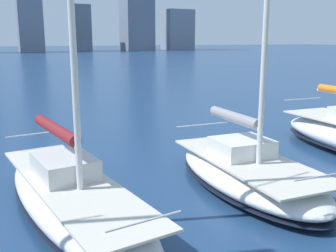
# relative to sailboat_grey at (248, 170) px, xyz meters

# --- Properties ---
(sailboat_grey) EXTENTS (3.26, 7.01, 10.76)m
(sailboat_grey) POSITION_rel_sailboat_grey_xyz_m (0.00, 0.00, 0.00)
(sailboat_grey) COLOR white
(sailboat_grey) RESTS_ON ground
(sailboat_maroon) EXTENTS (3.28, 8.74, 10.98)m
(sailboat_maroon) POSITION_rel_sailboat_grey_xyz_m (5.42, -0.38, 0.02)
(sailboat_maroon) COLOR white
(sailboat_maroon) RESTS_ON ground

